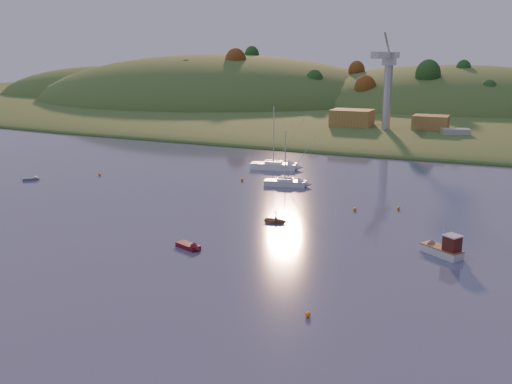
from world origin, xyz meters
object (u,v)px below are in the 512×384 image
at_px(sailboat_near, 273,165).
at_px(sailboat_far, 285,182).
at_px(canoe, 276,220).
at_px(grey_dinghy, 34,179).
at_px(red_tender, 192,247).
at_px(fishing_boat, 439,247).

bearing_deg(sailboat_near, sailboat_far, -72.34).
xyz_separation_m(canoe, grey_dinghy, (-50.08, 7.22, -0.11)).
height_order(sailboat_far, red_tender, sailboat_far).
distance_m(sailboat_near, red_tender, 48.81).
bearing_deg(grey_dinghy, red_tender, -65.99).
distance_m(canoe, grey_dinghy, 50.60).
bearing_deg(grey_dinghy, fishing_boat, -49.69).
height_order(sailboat_near, canoe, sailboat_near).
height_order(fishing_boat, red_tender, fishing_boat).
bearing_deg(red_tender, canoe, 91.78).
xyz_separation_m(fishing_boat, sailboat_near, (-35.66, 37.96, -0.02)).
xyz_separation_m(fishing_boat, canoe, (-21.61, 4.08, -0.48)).
bearing_deg(fishing_boat, red_tender, 55.06).
distance_m(fishing_boat, sailboat_far, 37.91).
relative_size(sailboat_near, canoe, 3.86).
distance_m(red_tender, grey_dinghy, 49.89).
distance_m(fishing_boat, grey_dinghy, 72.58).
relative_size(canoe, red_tender, 0.80).
xyz_separation_m(fishing_boat, grey_dinghy, (-71.69, 11.30, -0.59)).
distance_m(canoe, red_tender, 14.91).
bearing_deg(canoe, red_tender, 156.99).
relative_size(red_tender, grey_dinghy, 1.36).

